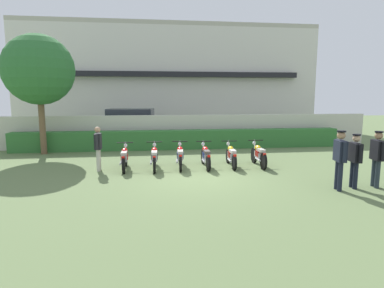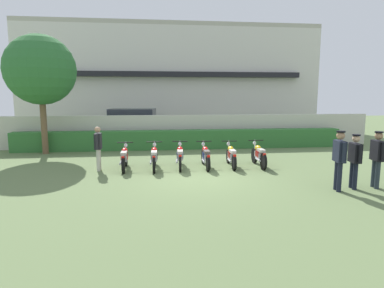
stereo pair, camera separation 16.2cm
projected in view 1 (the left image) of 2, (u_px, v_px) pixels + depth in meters
ground at (199, 178)px, 10.95m from camera, size 60.00×60.00×0.00m
building at (169, 80)px, 26.21m from camera, size 21.74×6.50×7.85m
compound_wall at (180, 131)px, 17.37m from camera, size 20.65×0.30×1.67m
hedge_row at (181, 139)px, 16.74m from camera, size 16.52×0.70×0.95m
parked_car at (133, 124)px, 20.21m from camera, size 4.71×2.57×1.89m
tree_near_inspector at (39, 70)px, 14.77m from camera, size 3.15×3.15×5.42m
motorcycle_in_row_0 at (125, 158)px, 12.04m from camera, size 0.60×1.83×0.96m
motorcycle_in_row_1 at (154, 157)px, 12.13m from camera, size 0.60×1.95×0.97m
motorcycle_in_row_2 at (180, 156)px, 12.35m from camera, size 0.60×1.89×0.96m
motorcycle_in_row_3 at (206, 156)px, 12.45m from camera, size 0.60×1.91×0.94m
motorcycle_in_row_4 at (231, 155)px, 12.59m from camera, size 0.60×1.86×0.94m
motorcycle_in_row_5 at (259, 155)px, 12.63m from camera, size 0.60×1.86×0.97m
inspector_person at (98, 145)px, 11.81m from camera, size 0.22×0.65×1.60m
officer_0 at (340, 155)px, 9.36m from camera, size 0.30×0.68×1.73m
officer_1 at (355, 157)px, 9.59m from camera, size 0.28×0.64×1.61m
officer_2 at (377, 154)px, 9.68m from camera, size 0.29×0.66×1.68m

